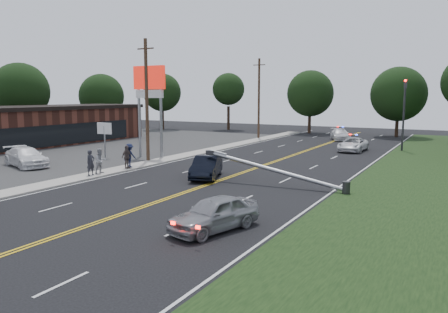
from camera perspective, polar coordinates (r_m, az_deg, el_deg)
The scene contains 26 objects.
ground at distance 22.03m, azimuth -10.80°, elevation -6.58°, with size 120.00×120.00×0.00m, color black.
parking_lot at distance 43.14m, azimuth -22.81°, elevation 0.08°, with size 25.00×60.00×0.01m, color #2D2D2D.
sidewalk at distance 34.82m, azimuth -10.91°, elevation -1.10°, with size 1.80×70.00×0.12m, color #A29D93.
centerline_yellow at distance 30.18m, azimuth 1.44°, elevation -2.45°, with size 0.36×80.00×0.00m, color gold.
pharmacy_building at distance 51.69m, azimuth -24.96°, elevation 3.63°, with size 8.40×30.40×4.30m.
pylon_sign at distance 38.81m, azimuth -9.72°, elevation 8.65°, with size 3.20×0.35×8.00m.
small_sign at distance 39.76m, azimuth -15.35°, elevation 3.18°, with size 1.60×0.14×3.10m.
traffic_signal at distance 46.64m, azimuth 22.46°, elevation 5.84°, with size 0.28×0.41×7.05m.
fallen_streetlight at distance 26.52m, azimuth 7.47°, elevation -1.99°, with size 9.36×0.44×1.91m.
utility_pole_mid at distance 36.44m, azimuth -10.06°, elevation 7.26°, with size 1.60×0.28×10.00m.
utility_pole_far at distance 55.29m, azimuth 4.58°, elevation 7.58°, with size 1.60×0.28×10.00m.
tree_2 at distance 62.31m, azimuth -25.05°, elevation 7.73°, with size 7.25×7.25×9.61m.
tree_3 at distance 68.81m, azimuth -15.70°, elevation 7.59°, with size 6.66×6.66×8.66m.
tree_4 at distance 70.96m, azimuth -8.08°, elevation 8.28°, with size 6.00×6.00×8.91m.
tree_5 at distance 69.55m, azimuth 0.59°, elevation 8.78°, with size 5.04×5.04×8.95m.
tree_6 at distance 64.47m, azimuth 11.19°, elevation 8.07°, with size 6.62×6.62×9.03m.
tree_7 at distance 62.08m, azimuth 21.84°, elevation 7.57°, with size 7.13×7.13×9.19m.
crashed_sedan at distance 29.13m, azimuth -2.32°, elevation -1.39°, with size 1.56×4.46×1.47m, color black.
waiting_sedan at distance 17.95m, azimuth -1.29°, elevation -7.46°, with size 1.67×4.16×1.42m, color gray.
parked_car at distance 37.08m, azimuth -24.44°, elevation -0.07°, with size 2.07×5.10×1.48m, color white.
emergency_a at distance 44.85m, azimuth 16.49°, elevation 1.51°, with size 2.20×4.77×1.33m, color white.
emergency_b at distance 55.52m, azimuth 14.92°, elevation 2.79°, with size 1.93×4.75×1.38m, color silver.
bystander_a at distance 30.74m, azimuth -17.02°, elevation -0.78°, with size 0.63×0.41×1.72m, color #26262D.
bystander_b at distance 31.35m, azimuth -15.83°, elevation -0.55°, with size 0.85×0.66×1.74m, color #9D9DA2.
bystander_c at distance 33.37m, azimuth -12.24°, elevation 0.12°, with size 1.16×0.66×1.79m, color #171D3A.
bystander_d at distance 32.97m, azimuth -12.60°, elevation -0.05°, with size 1.00×0.42×1.71m, color #534742.
Camera 1 is at (13.75, -16.30, 5.50)m, focal length 35.00 mm.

